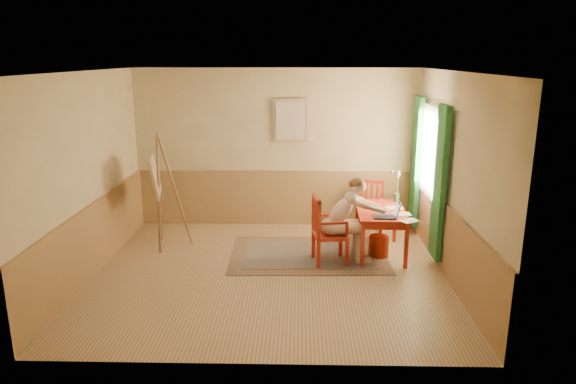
{
  "coord_description": "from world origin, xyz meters",
  "views": [
    {
      "loc": [
        0.42,
        -6.82,
        2.99
      ],
      "look_at": [
        0.25,
        0.55,
        1.05
      ],
      "focal_mm": 32.25,
      "sensor_mm": 36.0,
      "label": 1
    }
  ],
  "objects_px": {
    "chair_left": "(327,230)",
    "table": "(381,215)",
    "chair_back": "(371,208)",
    "laptop": "(389,214)",
    "figure": "(347,217)",
    "easel": "(158,180)"
  },
  "relations": [
    {
      "from": "chair_left",
      "to": "laptop",
      "type": "height_order",
      "value": "chair_left"
    },
    {
      "from": "chair_back",
      "to": "easel",
      "type": "height_order",
      "value": "easel"
    },
    {
      "from": "easel",
      "to": "laptop",
      "type": "bearing_deg",
      "value": -10.4
    },
    {
      "from": "chair_left",
      "to": "chair_back",
      "type": "relative_size",
      "value": 1.11
    },
    {
      "from": "table",
      "to": "figure",
      "type": "xyz_separation_m",
      "value": [
        -0.55,
        -0.35,
        0.08
      ]
    },
    {
      "from": "table",
      "to": "chair_left",
      "type": "distance_m",
      "value": 0.94
    },
    {
      "from": "table",
      "to": "chair_left",
      "type": "relative_size",
      "value": 1.19
    },
    {
      "from": "chair_left",
      "to": "easel",
      "type": "bearing_deg",
      "value": 166.32
    },
    {
      "from": "table",
      "to": "figure",
      "type": "bearing_deg",
      "value": -147.75
    },
    {
      "from": "chair_back",
      "to": "figure",
      "type": "height_order",
      "value": "figure"
    },
    {
      "from": "chair_left",
      "to": "laptop",
      "type": "relative_size",
      "value": 2.63
    },
    {
      "from": "figure",
      "to": "easel",
      "type": "height_order",
      "value": "easel"
    },
    {
      "from": "laptop",
      "to": "easel",
      "type": "bearing_deg",
      "value": 169.6
    },
    {
      "from": "table",
      "to": "chair_back",
      "type": "distance_m",
      "value": 0.95
    },
    {
      "from": "chair_left",
      "to": "table",
      "type": "bearing_deg",
      "value": 24.89
    },
    {
      "from": "chair_back",
      "to": "laptop",
      "type": "height_order",
      "value": "laptop"
    },
    {
      "from": "table",
      "to": "laptop",
      "type": "xyz_separation_m",
      "value": [
        0.05,
        -0.4,
        0.14
      ]
    },
    {
      "from": "figure",
      "to": "laptop",
      "type": "xyz_separation_m",
      "value": [
        0.6,
        -0.05,
        0.05
      ]
    },
    {
      "from": "laptop",
      "to": "easel",
      "type": "xyz_separation_m",
      "value": [
        -3.53,
        0.65,
        0.33
      ]
    },
    {
      "from": "chair_back",
      "to": "laptop",
      "type": "distance_m",
      "value": 1.37
    },
    {
      "from": "chair_back",
      "to": "figure",
      "type": "xyz_separation_m",
      "value": [
        -0.53,
        -1.28,
        0.25
      ]
    },
    {
      "from": "figure",
      "to": "easel",
      "type": "xyz_separation_m",
      "value": [
        -2.93,
        0.6,
        0.39
      ]
    }
  ]
}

